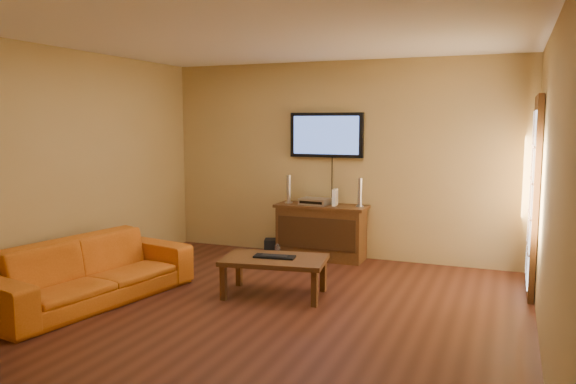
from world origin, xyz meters
The scene contains 14 objects.
ground_plane centered at (0.00, 0.00, 0.00)m, with size 5.00×5.00×0.00m, color #3B1B10.
room_walls centered at (0.00, 0.62, 1.69)m, with size 5.00×5.00×5.00m.
french_door centered at (2.46, 1.70, 1.05)m, with size 0.07×1.02×2.22m.
media_console centered at (-0.18, 2.25, 0.38)m, with size 1.25×0.48×0.75m.
television centered at (-0.18, 2.45, 1.69)m, with size 1.04×0.08×0.61m.
coffee_table centered at (-0.12, 0.48, 0.37)m, with size 1.19×0.82×0.42m.
sofa centered at (-1.83, -0.42, 0.44)m, with size 2.23×0.65×0.87m, color #CA6316.
speaker_left centered at (-0.66, 2.25, 0.93)m, with size 0.11×0.11×0.39m.
speaker_right centered at (0.35, 2.28, 0.93)m, with size 0.10×0.10×0.38m.
av_receiver centered at (-0.27, 2.25, 0.79)m, with size 0.39×0.28×0.09m, color silver.
game_console centered at (0.01, 2.26, 0.86)m, with size 0.05×0.16×0.23m, color white.
subwoofer centered at (-0.89, 2.21, 0.11)m, with size 0.22×0.22×0.22m, color black.
bottle centered at (-0.72, 1.99, 0.10)m, with size 0.08×0.08×0.22m.
keyboard centered at (-0.12, 0.49, 0.43)m, with size 0.46×0.22×0.03m.
Camera 1 is at (2.21, -4.95, 1.88)m, focal length 35.00 mm.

